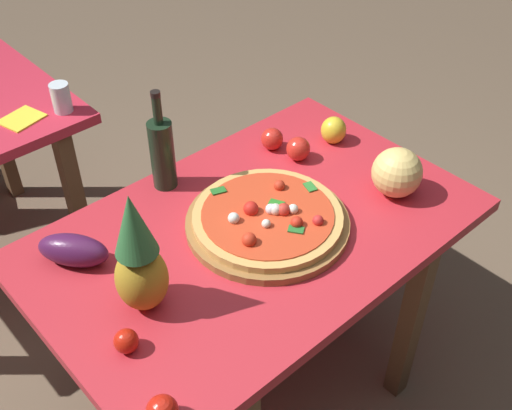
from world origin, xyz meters
TOP-DOWN VIEW (x-y plane):
  - ground_plane at (0.00, 0.00)m, footprint 10.00×10.00m
  - display_table at (0.00, 0.00)m, footprint 1.29×0.83m
  - pizza_board at (0.03, -0.02)m, footprint 0.48×0.48m
  - pizza at (0.03, -0.02)m, footprint 0.44×0.44m
  - wine_bottle at (-0.07, 0.34)m, footprint 0.08×0.08m
  - pineapple_left at (-0.40, -0.03)m, footprint 0.13×0.13m
  - melon at (0.43, -0.17)m, footprint 0.16×0.16m
  - bell_pepper at (0.50, 0.15)m, footprint 0.09×0.09m
  - eggplant at (-0.46, 0.22)m, footprint 0.19×0.21m
  - tomato_by_bottle at (0.33, 0.16)m, footprint 0.08×0.08m
  - tomato_beside_pepper at (-0.52, -0.12)m, footprint 0.06×0.06m
  - tomato_at_corner at (0.31, 0.26)m, footprint 0.08×0.08m
  - drinking_glass_water at (-0.09, 0.95)m, footprint 0.07×0.07m
  - napkin_folded at (-0.24, 1.00)m, footprint 0.17×0.15m

SIDE VIEW (x-z plane):
  - ground_plane at x=0.00m, z-range 0.00..0.00m
  - display_table at x=0.00m, z-range 0.29..1.06m
  - napkin_folded at x=-0.24m, z-range 0.77..0.77m
  - pizza_board at x=0.03m, z-range 0.77..0.79m
  - tomato_beside_pepper at x=-0.52m, z-range 0.77..0.83m
  - tomato_at_corner at x=0.31m, z-range 0.77..0.84m
  - pizza at x=0.03m, z-range 0.78..0.84m
  - tomato_by_bottle at x=0.33m, z-range 0.77..0.85m
  - bell_pepper at x=0.50m, z-range 0.76..0.86m
  - eggplant at x=-0.46m, z-range 0.77..0.86m
  - drinking_glass_water at x=-0.09m, z-range 0.77..0.88m
  - melon at x=0.43m, z-range 0.77..0.92m
  - wine_bottle at x=-0.07m, z-range 0.72..1.06m
  - pineapple_left at x=-0.40m, z-range 0.75..1.11m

